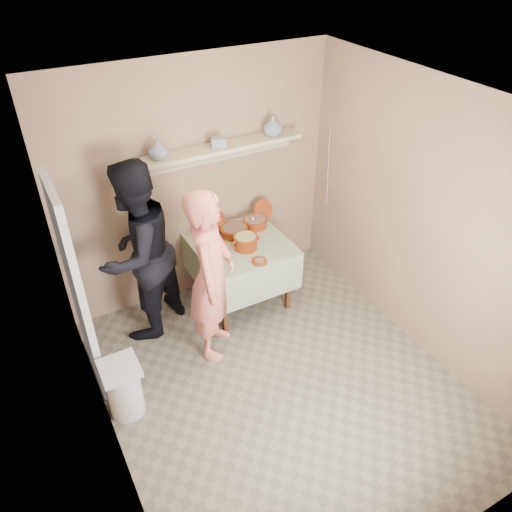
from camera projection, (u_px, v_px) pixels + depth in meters
ground at (280, 384)px, 4.66m from camera, size 3.50×3.50×0.00m
tile_panel at (77, 292)px, 4.20m from camera, size 0.06×0.70×2.00m
plate_stack_a at (203, 228)px, 5.30m from camera, size 0.15×0.15×0.19m
plate_stack_b at (217, 223)px, 5.39m from camera, size 0.16×0.16×0.19m
bowl_stack at (219, 249)px, 5.02m from camera, size 0.14×0.14×0.14m
empty_bowl at (215, 244)px, 5.17m from camera, size 0.18×0.18×0.05m
propped_lid at (263, 210)px, 5.57m from camera, size 0.23×0.09×0.23m
vase_right at (273, 126)px, 5.09m from camera, size 0.23×0.23×0.21m
vase_left at (158, 150)px, 4.61m from camera, size 0.26×0.26×0.19m
ceramic_box at (218, 142)px, 4.87m from camera, size 0.16×0.14×0.10m
person_cook at (211, 276)px, 4.57m from camera, size 0.71×0.77×1.77m
person_helper at (137, 253)px, 4.77m from camera, size 1.15×1.10×1.88m
room_shell at (286, 240)px, 3.74m from camera, size 3.04×3.54×2.62m
serving_table at (240, 252)px, 5.31m from camera, size 0.97×0.97×0.76m
cazuela_meat_a at (234, 230)px, 5.33m from camera, size 0.30×0.30×0.10m
cazuela_meat_b at (255, 222)px, 5.48m from camera, size 0.28×0.28×0.10m
ladle at (253, 219)px, 5.43m from camera, size 0.08×0.26×0.19m
cazuela_rice at (246, 241)px, 5.11m from camera, size 0.33×0.25×0.14m
front_plate at (259, 261)px, 4.95m from camera, size 0.16×0.16×0.03m
wall_shelf at (217, 150)px, 4.96m from camera, size 1.80×0.25×0.21m
trash_bin at (124, 388)px, 4.26m from camera, size 0.32×0.32×0.56m
electrical_cord at (328, 169)px, 5.58m from camera, size 0.01×0.05×0.90m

